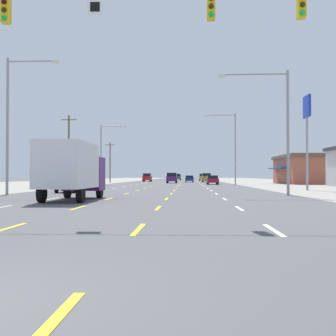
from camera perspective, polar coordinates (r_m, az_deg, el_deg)
The scene contains 22 objects.
ground_plane at distance 70.46m, azimuth 0.13°, elevation -2.16°, with size 572.00×572.00×0.00m, color #4C4C4F.
lot_apron_left at distance 75.68m, azimuth -18.95°, elevation -2.02°, with size 28.00×440.00×0.01m, color gray.
lot_apron_right at distance 73.67m, azimuth 19.76°, elevation -2.05°, with size 28.00×440.00×0.01m, color gray.
lane_markings at distance 108.93m, azimuth 1.01°, elevation -1.75°, with size 10.64×227.60×0.01m.
signal_span_wire at distance 16.68m, azimuth -6.55°, elevation 12.59°, with size 25.41×0.53×9.37m.
box_truck_inner_left_nearest at distance 25.50m, azimuth -12.41°, elevation -0.03°, with size 2.40×7.20×3.23m.
hatchback_far_left_near at distance 37.94m, azimuth -12.69°, elevation -1.94°, with size 1.72×3.90×1.54m.
sedan_far_right_mid at distance 70.45m, azimuth 5.83°, elevation -1.54°, with size 1.80×4.50×1.46m.
suv_center_turn_midfar at distance 84.04m, azimuth 0.51°, elevation -1.28°, with size 1.98×4.90×1.98m.
sedan_inner_right_far at distance 94.63m, azimuth 2.81°, elevation -1.41°, with size 1.80×4.50×1.46m.
suv_far_right_farther at distance 98.37m, azimuth 5.03°, elevation -1.24°, with size 1.98×4.90×1.98m.
suv_far_left_farthest at distance 105.84m, azimuth -2.72°, elevation -1.22°, with size 1.98×4.90×1.98m.
suv_far_right_distant_a at distance 121.09m, azimuth 4.56°, elevation -1.19°, with size 1.98×4.90×1.98m.
suv_center_turn_distant_b at distance 133.86m, azimuth 1.26°, elevation -1.18°, with size 1.98×4.90×1.98m.
storefront_right_row_2 at distance 81.34m, azimuth 17.88°, elevation -0.16°, with size 11.10×16.76×5.05m.
pole_sign_right_row_1 at distance 44.56m, azimuth 17.68°, elevation 6.22°, with size 0.24×2.09×9.16m.
streetlight_left_row_0 at distance 34.09m, azimuth -19.64°, elevation 6.39°, with size 3.90×0.26×10.04m.
streetlight_right_row_0 at distance 32.19m, azimuth 14.33°, elevation 5.97°, with size 5.01×0.26×8.91m.
streetlight_left_row_1 at distance 67.00m, azimuth -8.42°, elevation 2.33°, with size 3.88×0.26×9.16m.
streetlight_right_row_1 at distance 66.16m, azimuth 8.35°, elevation 3.20°, with size 4.87×0.26×10.78m.
utility_pole_left_row_1 at distance 62.96m, azimuth -12.83°, elevation 2.41°, with size 2.20×0.26×9.89m.
utility_pole_left_row_2 at distance 96.12m, azimuth -7.57°, elevation 0.88°, with size 2.20×0.26×8.76m.
Camera 1 is at (3.04, -4.38, 1.41)m, focal length 46.71 mm.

